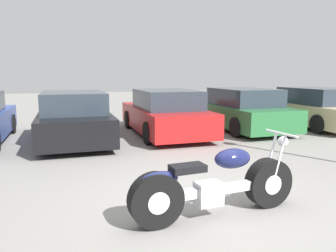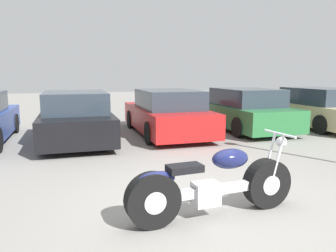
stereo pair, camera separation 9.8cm
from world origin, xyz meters
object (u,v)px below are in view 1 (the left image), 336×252
at_px(motorcycle, 215,185).
at_px(parked_car_champagne, 312,108).
at_px(parked_car_black, 74,118).
at_px(parked_car_red, 165,114).
at_px(parked_car_green, 240,110).

distance_m(motorcycle, parked_car_champagne, 8.77).
bearing_deg(parked_car_black, parked_car_red, 3.80).
xyz_separation_m(parked_car_black, parked_car_red, (2.72, 0.18, 0.00)).
xyz_separation_m(parked_car_black, parked_car_champagne, (8.16, 0.06, 0.00)).
relative_size(motorcycle, parked_car_green, 0.53).
bearing_deg(parked_car_green, parked_car_black, -176.63).
distance_m(parked_car_green, parked_car_champagne, 2.73).
bearing_deg(parked_car_champagne, parked_car_red, 178.69).
distance_m(motorcycle, parked_car_green, 7.18).
height_order(parked_car_black, parked_car_champagne, same).
bearing_deg(motorcycle, parked_car_red, 79.00).
xyz_separation_m(motorcycle, parked_car_green, (3.87, 6.04, 0.22)).
bearing_deg(parked_car_red, parked_car_champagne, -1.31).
bearing_deg(parked_car_red, parked_car_black, -176.20).
bearing_deg(parked_car_champagne, parked_car_green, 174.45).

